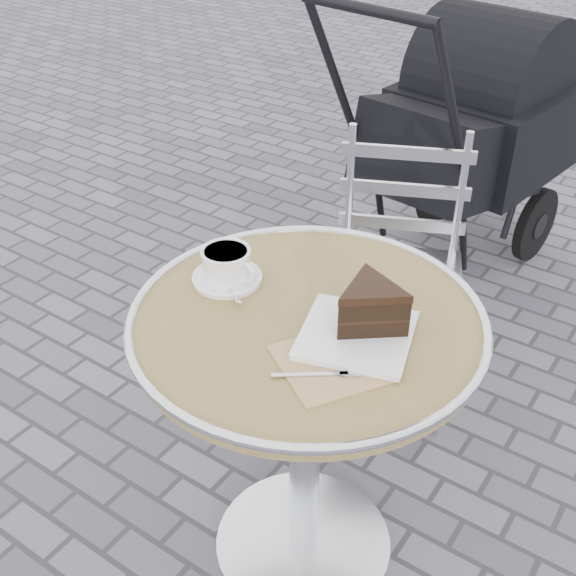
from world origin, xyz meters
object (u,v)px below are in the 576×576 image
Objects in this scene: baby_stroller at (465,146)px; bistro_chair at (400,241)px; cafe_table at (306,379)px; cake_plate_set at (367,314)px; cappuccino_set at (227,267)px.

bistro_chair is at bearing -72.58° from baby_stroller.
cake_plate_set is (0.12, 0.01, 0.21)m from cafe_table.
bistro_chair is 0.73× the size of baby_stroller.
cappuccino_set is at bearing -120.50° from bistro_chair.
cappuccino_set is 0.14× the size of baby_stroller.
bistro_chair is at bearing 93.68° from cake_plate_set.
baby_stroller is at bearing 74.81° from bistro_chair.
baby_stroller is (-0.26, 1.48, -0.06)m from cafe_table.
cake_plate_set is at bearing -67.07° from baby_stroller.
cake_plate_set is at bearing 6.78° from cafe_table.
cake_plate_set is at bearing -93.84° from bistro_chair.
cappuccino_set is 1.49m from baby_stroller.
cake_plate_set reaches higher than cappuccino_set.
cappuccino_set is 0.19× the size of bistro_chair.
baby_stroller is at bearing 94.92° from cappuccino_set.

